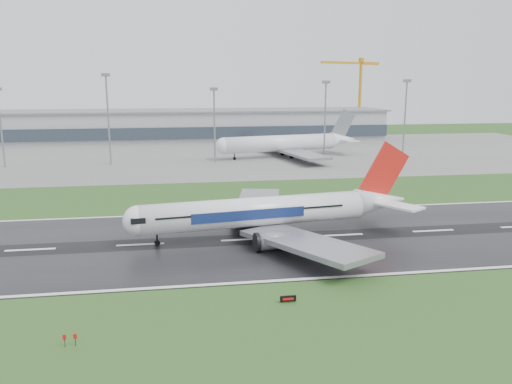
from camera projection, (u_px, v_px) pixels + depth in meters
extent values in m
plane|color=#254B1B|center=(140.00, 245.00, 97.16)|extent=(520.00, 520.00, 0.00)
cube|color=black|center=(140.00, 245.00, 97.15)|extent=(400.00, 45.00, 0.10)
cube|color=slate|center=(160.00, 155.00, 217.86)|extent=(400.00, 130.00, 0.08)
cube|color=#93959E|center=(162.00, 126.00, 274.21)|extent=(240.00, 36.00, 15.00)
cylinder|color=gray|center=(1.00, 130.00, 182.56)|extent=(0.64, 0.64, 27.51)
cylinder|color=gray|center=(108.00, 121.00, 187.68)|extent=(0.64, 0.64, 32.48)
cylinder|color=gray|center=(215.00, 127.00, 194.13)|extent=(0.64, 0.64, 27.36)
cylinder|color=gray|center=(325.00, 122.00, 200.42)|extent=(0.64, 0.64, 29.90)
cylinder|color=gray|center=(405.00, 121.00, 205.39)|extent=(0.64, 0.64, 30.40)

